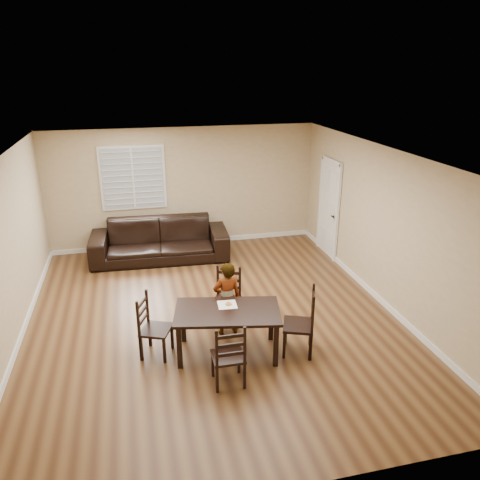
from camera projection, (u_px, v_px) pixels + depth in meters
name	position (u px, v px, depth m)	size (l,w,h in m)	color
ground	(213.00, 317.00, 7.82)	(7.00, 7.00, 0.00)	brown
room	(211.00, 211.00, 7.35)	(6.04, 7.04, 2.72)	tan
dining_table	(227.00, 316.00, 6.65)	(1.62, 1.11, 0.70)	black
chair_near	(228.00, 297.00, 7.61)	(0.54, 0.52, 0.93)	black
chair_far	(230.00, 360.00, 5.98)	(0.42, 0.39, 0.92)	black
chair_left	(148.00, 328.00, 6.70)	(0.53, 0.54, 0.94)	black
chair_right	(307.00, 324.00, 6.72)	(0.57, 0.58, 1.02)	black
child	(227.00, 299.00, 7.16)	(0.44, 0.29, 1.20)	gray
napkin	(227.00, 305.00, 6.78)	(0.27, 0.27, 0.00)	white
donut	(228.00, 303.00, 6.77)	(0.09, 0.09, 0.03)	#D48C4C
sofa	(160.00, 240.00, 10.04)	(2.89, 1.13, 0.84)	black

